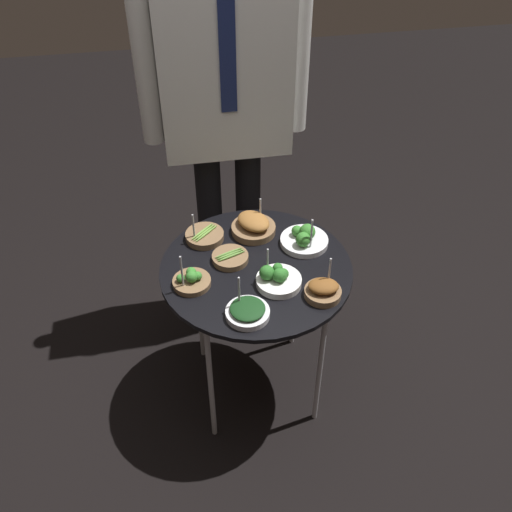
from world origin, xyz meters
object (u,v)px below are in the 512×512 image
(waiter_figure, at_px, (224,88))
(bowl_broccoli_center, at_px, (191,280))
(bowl_spinach_front_center, at_px, (248,311))
(bowl_roast_back_left, at_px, (323,290))
(bowl_asparagus_front_left, at_px, (230,258))
(serving_cart, at_px, (256,276))
(bowl_broccoli_near_rim, at_px, (304,239))
(bowl_asparagus_mid_right, at_px, (205,236))
(bowl_roast_back_right, at_px, (254,225))
(bowl_broccoli_mid_left, at_px, (277,278))

(waiter_figure, bearing_deg, bowl_broccoli_center, -109.76)
(bowl_spinach_front_center, distance_m, waiter_figure, 0.87)
(bowl_roast_back_left, xyz_separation_m, waiter_figure, (-0.22, 0.72, 0.40))
(bowl_asparagus_front_left, bearing_deg, bowl_spinach_front_center, -86.88)
(serving_cart, xyz_separation_m, waiter_figure, (-0.02, 0.54, 0.48))
(serving_cart, bearing_deg, bowl_asparagus_front_left, 149.24)
(bowl_broccoli_near_rim, relative_size, bowl_asparagus_mid_right, 1.23)
(bowl_roast_back_right, distance_m, waiter_figure, 0.53)
(serving_cart, relative_size, bowl_asparagus_mid_right, 4.75)
(bowl_asparagus_front_left, bearing_deg, bowl_roast_back_right, 52.74)
(bowl_asparagus_front_left, bearing_deg, serving_cart, -30.76)
(bowl_roast_back_left, distance_m, waiter_figure, 0.86)
(serving_cart, distance_m, bowl_broccoli_mid_left, 0.14)
(bowl_broccoli_mid_left, bearing_deg, bowl_roast_back_left, -31.10)
(bowl_asparagus_mid_right, bearing_deg, serving_cart, -49.61)
(serving_cart, height_order, bowl_broccoli_mid_left, bowl_broccoli_mid_left)
(bowl_broccoli_near_rim, bearing_deg, bowl_broccoli_center, -161.90)
(bowl_broccoli_mid_left, height_order, bowl_roast_back_left, same)
(serving_cart, xyz_separation_m, bowl_broccoli_center, (-0.23, -0.05, 0.07))
(serving_cart, height_order, bowl_broccoli_center, bowl_broccoli_center)
(bowl_broccoli_center, bearing_deg, bowl_spinach_front_center, -47.59)
(bowl_roast_back_right, xyz_separation_m, waiter_figure, (-0.05, 0.34, 0.40))
(bowl_spinach_front_center, xyz_separation_m, waiter_figure, (0.05, 0.77, 0.41))
(serving_cart, xyz_separation_m, bowl_roast_back_left, (0.19, -0.18, 0.07))
(bowl_broccoli_center, distance_m, waiter_figure, 0.75)
(bowl_broccoli_center, bearing_deg, bowl_broccoli_near_rim, 18.10)
(bowl_asparagus_mid_right, xyz_separation_m, waiter_figure, (0.14, 0.35, 0.42))
(bowl_roast_back_right, relative_size, waiter_figure, 0.10)
(bowl_asparagus_mid_right, height_order, bowl_roast_back_left, bowl_roast_back_left)
(bowl_asparagus_front_left, bearing_deg, bowl_broccoli_near_rim, 8.20)
(bowl_roast_back_right, xyz_separation_m, bowl_broccoli_center, (-0.26, -0.25, -0.01))
(bowl_asparagus_front_left, height_order, bowl_broccoli_center, bowl_broccoli_center)
(bowl_roast_back_right, distance_m, bowl_broccoli_center, 0.36)
(bowl_broccoli_mid_left, xyz_separation_m, bowl_asparagus_mid_right, (-0.22, 0.29, -0.01))
(bowl_roast_back_left, height_order, waiter_figure, waiter_figure)
(serving_cart, bearing_deg, bowl_broccoli_near_rim, 24.78)
(bowl_roast_back_left, bearing_deg, serving_cart, 136.43)
(bowl_asparagus_front_left, xyz_separation_m, bowl_roast_back_right, (0.11, 0.15, 0.02))
(bowl_asparagus_mid_right, bearing_deg, bowl_roast_back_left, -46.49)
(bowl_broccoli_mid_left, distance_m, bowl_roast_back_right, 0.30)
(bowl_broccoli_near_rim, bearing_deg, bowl_asparagus_mid_right, 164.64)
(serving_cart, height_order, bowl_spinach_front_center, bowl_spinach_front_center)
(bowl_broccoli_mid_left, bearing_deg, bowl_broccoli_center, 169.96)
(bowl_asparagus_front_left, relative_size, bowl_asparagus_mid_right, 0.91)
(bowl_asparagus_front_left, bearing_deg, bowl_roast_back_left, -40.12)
(bowl_spinach_front_center, xyz_separation_m, bowl_broccoli_center, (-0.16, 0.18, 0.00))
(bowl_broccoli_near_rim, height_order, bowl_roast_back_left, bowl_broccoli_near_rim)
(bowl_asparagus_front_left, bearing_deg, bowl_asparagus_mid_right, 118.82)
(bowl_broccoli_center, xyz_separation_m, waiter_figure, (0.21, 0.59, 0.41))
(waiter_figure, bearing_deg, bowl_broccoli_near_rim, -63.79)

